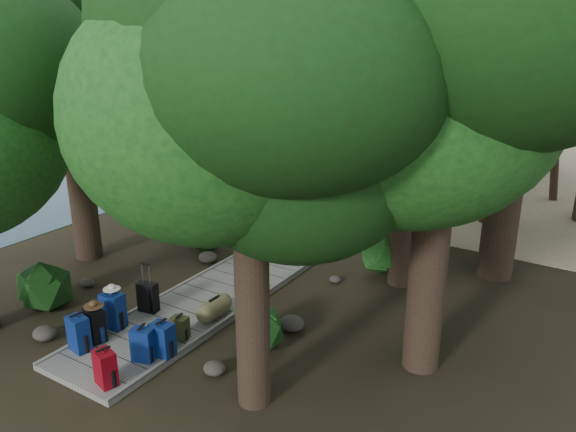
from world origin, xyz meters
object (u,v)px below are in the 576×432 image
Objects in this scene: backpack_right_a at (105,366)px; backpack_right_b at (143,343)px; suitcase_on_boardwalk at (148,297)px; kayak at (326,165)px; backpack_left_c at (113,309)px; backpack_left_a at (78,332)px; backpack_right_c at (162,338)px; sun_lounger at (470,193)px; duffel_right_khaki at (214,308)px; lone_suitcase_on_sand at (385,189)px; backpack_left_b at (95,323)px; backpack_right_d at (180,327)px.

backpack_right_a reaches higher than backpack_right_b.
suitcase_on_boardwalk is 0.21× the size of kayak.
backpack_right_a is (1.38, -1.40, -0.06)m from backpack_left_c.
backpack_right_c is (1.46, 0.71, -0.02)m from backpack_left_a.
duffel_right_khaki is at bearing -92.91° from sun_lounger.
suitcase_on_boardwalk is at bearing 99.90° from backpack_left_a.
kayak is 6.76m from sun_lounger.
lone_suitcase_on_sand is 0.32× the size of sun_lounger.
lone_suitcase_on_sand is (-0.34, 12.93, -0.12)m from backpack_right_a.
suitcase_on_boardwalk is at bearing 135.51° from backpack_right_a.
backpack_left_a is 1.35m from backpack_right_a.
backpack_right_b is 0.97× the size of backpack_right_c.
sun_lounger is at bearing 62.72° from backpack_right_b.
sun_lounger is at bearing -22.26° from kayak.
backpack_right_d is at bearing 49.00° from backpack_left_b.
backpack_left_a is at bearing -143.77° from backpack_right_d.
suitcase_on_boardwalk is (0.01, 1.40, -0.04)m from backpack_left_b.
backpack_left_a is at bearing -98.57° from suitcase_on_boardwalk.
duffel_right_khaki is (0.08, 1.95, -0.15)m from backpack_right_b.
backpack_left_b is 1.48× the size of backpack_right_d.
backpack_right_c is at bearing -82.28° from kayak.
sun_lounger reaches higher than duffel_right_khaki.
backpack_right_b is 15.36m from kayak.
sun_lounger is at bearing 80.15° from duffel_right_khaki.
backpack_left_a is 1.17× the size of lone_suitcase_on_sand.
backpack_right_a reaches higher than duffel_right_khaki.
backpack_right_d is at bearing 69.77° from backpack_right_b.
backpack_right_c is at bearing -91.03° from sun_lounger.
backpack_right_c is at bearing -84.01° from lone_suitcase_on_sand.
duffel_right_khaki is 13.52m from kayak.
backpack_right_c is (0.19, 1.18, 0.01)m from backpack_right_a.
backpack_left_c is at bearing 113.66° from backpack_left_b.
duffel_right_khaki is (-0.11, 1.64, -0.16)m from backpack_right_c.
backpack_right_c reaches higher than kayak.
backpack_left_c reaches higher than kayak.
backpack_left_a reaches higher than backpack_right_d.
suitcase_on_boardwalk reaches higher than lone_suitcase_on_sand.
backpack_right_a is 0.23× the size of kayak.
backpack_left_a is 0.94m from backpack_left_c.
backpack_left_a reaches higher than backpack_right_b.
backpack_right_a is at bearing -10.71° from backpack_left_a.
backpack_right_d is at bearing 102.27° from backpack_right_c.
backpack_left_b is at bearing -88.03° from kayak.
backpack_right_a reaches higher than kayak.
backpack_left_b is at bearing 163.14° from backpack_right_b.
backpack_right_c reaches higher than suitcase_on_boardwalk.
backpack_left_a reaches higher than lone_suitcase_on_sand.
backpack_right_c is at bearing 41.15° from backpack_right_b.
kayak is (-2.95, 15.17, -0.33)m from backpack_left_a.
backpack_left_a reaches higher than backpack_right_c.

